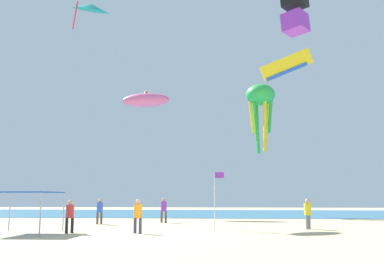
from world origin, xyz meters
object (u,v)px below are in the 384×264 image
object	(u,v)px
person_central	(100,209)
kite_inflatable_pink	(146,100)
kite_delta_teal	(91,7)
person_leftmost	(70,214)
canopy_tent	(25,194)
person_near_tent	(164,208)
kite_parafoil_yellow	(286,65)
banner_flag	(216,194)
person_far_shore	(308,211)
person_rightmost	(138,213)
kite_octopus_green	(261,98)
kite_box_black	(295,11)

from	to	relation	value
person_central	kite_inflatable_pink	world-z (taller)	kite_inflatable_pink
kite_inflatable_pink	kite_delta_teal	size ratio (longest dim) A/B	1.08
person_leftmost	kite_delta_teal	size ratio (longest dim) A/B	0.37
canopy_tent	person_near_tent	bearing A→B (deg)	58.72
person_central	kite_parafoil_yellow	distance (m)	20.72
person_central	kite_parafoil_yellow	world-z (taller)	kite_parafoil_yellow
kite_delta_teal	kite_parafoil_yellow	bearing A→B (deg)	-29.66
kite_inflatable_pink	kite_delta_teal	xyz separation A→B (m)	(-4.39, -5.07, 7.91)
kite_parafoil_yellow	banner_flag	bearing A→B (deg)	70.49
banner_flag	person_far_shore	bearing A→B (deg)	6.08
canopy_tent	person_rightmost	distance (m)	6.12
canopy_tent	kite_octopus_green	world-z (taller)	kite_octopus_green
canopy_tent	person_central	bearing A→B (deg)	76.85
kite_parafoil_yellow	canopy_tent	bearing A→B (deg)	51.66
person_rightmost	person_far_shore	size ratio (longest dim) A/B	1.00
person_near_tent	kite_parafoil_yellow	distance (m)	17.16
person_central	kite_octopus_green	world-z (taller)	kite_octopus_green
kite_parafoil_yellow	person_near_tent	bearing A→B (deg)	37.00
banner_flag	kite_delta_teal	size ratio (longest dim) A/B	0.72
kite_parafoil_yellow	kite_box_black	bearing A→B (deg)	92.53
person_far_shore	kite_delta_teal	distance (m)	27.67
kite_box_black	kite_inflatable_pink	distance (m)	20.81
banner_flag	kite_box_black	world-z (taller)	kite_box_black
person_near_tent	kite_delta_teal	distance (m)	20.82
kite_parafoil_yellow	kite_delta_teal	distance (m)	19.05
person_far_shore	banner_flag	distance (m)	5.60
person_rightmost	kite_box_black	size ratio (longest dim) A/B	0.62
kite_inflatable_pink	kite_delta_teal	bearing A→B (deg)	52.97
person_leftmost	person_rightmost	size ratio (longest dim) A/B	0.97
person_central	person_leftmost	bearing A→B (deg)	47.81
kite_parafoil_yellow	person_far_shore	bearing A→B (deg)	94.31
person_far_shore	kite_octopus_green	distance (m)	20.69
banner_flag	kite_inflatable_pink	bearing A→B (deg)	114.46
banner_flag	kite_delta_teal	distance (m)	24.13
banner_flag	person_near_tent	bearing A→B (deg)	122.93
person_rightmost	kite_delta_teal	distance (m)	24.93
person_near_tent	person_far_shore	world-z (taller)	person_near_tent
person_rightmost	kite_parafoil_yellow	world-z (taller)	kite_parafoil_yellow
person_rightmost	person_leftmost	bearing A→B (deg)	23.72
canopy_tent	banner_flag	distance (m)	10.70
banner_flag	kite_octopus_green	world-z (taller)	kite_octopus_green
canopy_tent	person_leftmost	xyz separation A→B (m)	(2.41, 0.25, -1.05)
person_rightmost	kite_parafoil_yellow	bearing A→B (deg)	-103.66
person_near_tent	kite_box_black	xyz separation A→B (m)	(9.12, -6.17, 12.44)
person_central	kite_delta_teal	bearing A→B (deg)	-110.72
person_rightmost	kite_box_black	distance (m)	15.78
person_leftmost	kite_parafoil_yellow	world-z (taller)	kite_parafoil_yellow
person_central	person_near_tent	bearing A→B (deg)	160.74
person_leftmost	kite_octopus_green	bearing A→B (deg)	-163.44
person_central	person_rightmost	distance (m)	8.37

